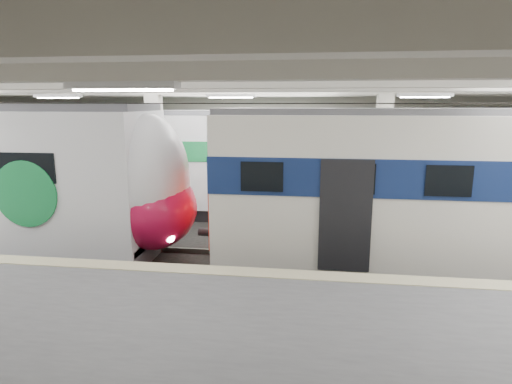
# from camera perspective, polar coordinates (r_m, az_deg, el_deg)

# --- Properties ---
(station_hall) EXTENTS (36.00, 24.00, 5.75)m
(station_hall) POSITION_cam_1_polar(r_m,az_deg,el_deg) (10.59, -7.08, 3.74)
(station_hall) COLOR black
(station_hall) RESTS_ON ground
(older_rer) EXTENTS (13.93, 3.08, 4.57)m
(older_rer) POSITION_cam_1_polar(r_m,az_deg,el_deg) (12.82, 26.80, 0.12)
(older_rer) COLOR white
(older_rer) RESTS_ON ground
(far_train) EXTENTS (13.91, 3.23, 4.42)m
(far_train) POSITION_cam_1_polar(r_m,az_deg,el_deg) (18.56, -11.44, 4.03)
(far_train) COLOR white
(far_train) RESTS_ON ground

